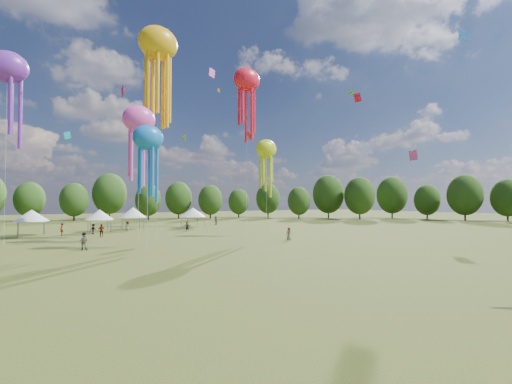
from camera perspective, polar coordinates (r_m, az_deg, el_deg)
ground at (r=17.10m, az=21.82°, el=-19.24°), size 300.00×300.00×0.00m
spectator_near at (r=41.62m, az=-26.47°, el=-7.27°), size 1.09×0.97×1.87m
spectators_far at (r=61.30m, az=-14.96°, el=-5.54°), size 30.70×32.93×1.88m
festival_tents at (r=64.54m, az=-26.04°, el=-3.26°), size 40.33×7.99×4.21m
show_kites at (r=56.84m, az=-12.28°, el=15.21°), size 44.28×24.61×32.44m
small_kites at (r=58.97m, az=-18.34°, el=21.91°), size 77.48×58.30×46.78m
treeline at (r=72.70m, az=-24.97°, el=-0.33°), size 201.57×95.24×13.43m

